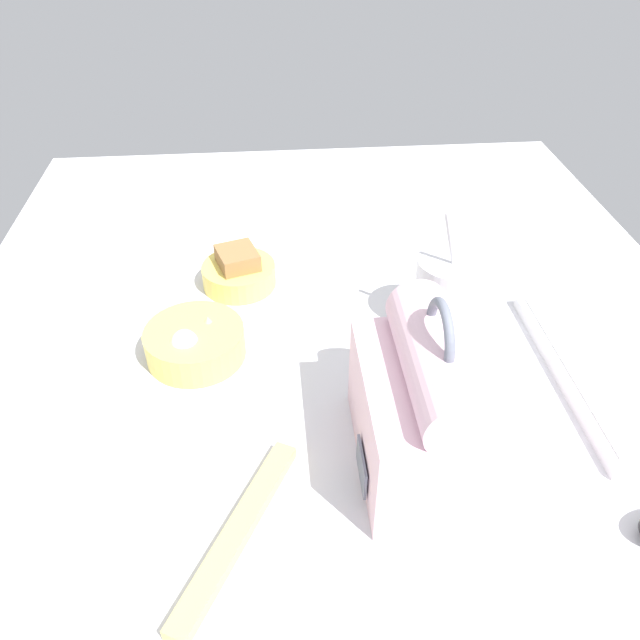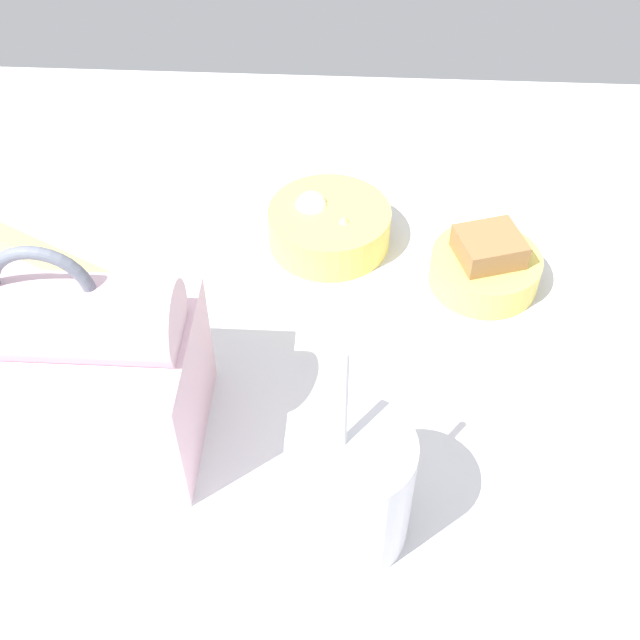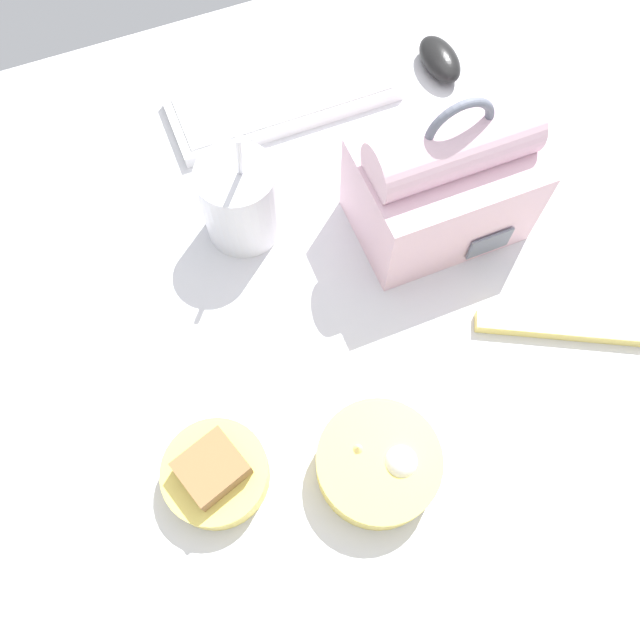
# 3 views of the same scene
# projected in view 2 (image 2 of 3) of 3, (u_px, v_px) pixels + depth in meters

# --- Properties ---
(desk_surface) EXTENTS (1.40, 1.10, 0.02)m
(desk_surface) POSITION_uv_depth(u_px,v_px,m) (306.00, 380.00, 0.77)
(desk_surface) COLOR silver
(desk_surface) RESTS_ON ground
(lunch_bag) EXTENTS (0.20, 0.15, 0.22)m
(lunch_bag) POSITION_uv_depth(u_px,v_px,m) (72.00, 372.00, 0.66)
(lunch_bag) COLOR beige
(lunch_bag) RESTS_ON desk_surface
(soup_cup) EXTENTS (0.10, 0.10, 0.19)m
(soup_cup) POSITION_uv_depth(u_px,v_px,m) (349.00, 487.00, 0.61)
(soup_cup) COLOR silver
(soup_cup) RESTS_ON desk_surface
(bento_bowl_sandwich) EXTENTS (0.11, 0.11, 0.06)m
(bento_bowl_sandwich) POSITION_uv_depth(u_px,v_px,m) (485.00, 266.00, 0.83)
(bento_bowl_sandwich) COLOR #EFD65B
(bento_bowl_sandwich) RESTS_ON desk_surface
(bento_bowl_snacks) EXTENTS (0.13, 0.13, 0.06)m
(bento_bowl_snacks) POSITION_uv_depth(u_px,v_px,m) (329.00, 226.00, 0.87)
(bento_bowl_snacks) COLOR #EFD65B
(bento_bowl_snacks) RESTS_ON desk_surface
(chopstick_case) EXTENTS (0.22, 0.13, 0.02)m
(chopstick_case) POSITION_uv_depth(u_px,v_px,m) (60.00, 263.00, 0.85)
(chopstick_case) COLOR #EFD666
(chopstick_case) RESTS_ON desk_surface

